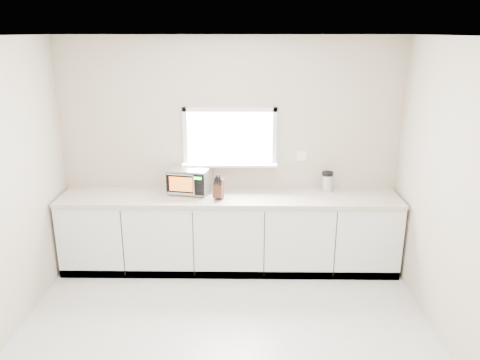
{
  "coord_description": "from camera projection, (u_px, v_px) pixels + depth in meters",
  "views": [
    {
      "loc": [
        0.19,
        -3.39,
        2.74
      ],
      "look_at": [
        0.13,
        1.55,
        1.16
      ],
      "focal_mm": 35.0,
      "sensor_mm": 36.0,
      "label": 1
    }
  ],
  "objects": [
    {
      "name": "cutting_board",
      "position": [
        193.0,
        177.0,
        5.59
      ],
      "size": [
        0.31,
        0.07,
        0.31
      ],
      "primitive_type": "cylinder",
      "rotation": [
        1.4,
        0.0,
        0.0
      ],
      "color": "olive",
      "rests_on": "countertop"
    },
    {
      "name": "cabinets",
      "position": [
        230.0,
        234.0,
        5.55
      ],
      "size": [
        3.92,
        0.6,
        0.88
      ],
      "primitive_type": "cube",
      "color": "silver",
      "rests_on": "ground"
    },
    {
      "name": "countertop",
      "position": [
        229.0,
        197.0,
        5.4
      ],
      "size": [
        3.92,
        0.64,
        0.04
      ],
      "primitive_type": "cube",
      "color": "#B8AB98",
      "rests_on": "cabinets"
    },
    {
      "name": "coffee_grinder",
      "position": [
        327.0,
        181.0,
        5.54
      ],
      "size": [
        0.15,
        0.15,
        0.24
      ],
      "rotation": [
        0.0,
        0.0,
        -0.07
      ],
      "color": "silver",
      "rests_on": "countertop"
    },
    {
      "name": "microwave",
      "position": [
        190.0,
        179.0,
        5.47
      ],
      "size": [
        0.52,
        0.45,
        0.3
      ],
      "rotation": [
        0.0,
        0.0,
        -0.19
      ],
      "color": "black",
      "rests_on": "countertop"
    },
    {
      "name": "knife_block",
      "position": [
        219.0,
        188.0,
        5.28
      ],
      "size": [
        0.13,
        0.22,
        0.29
      ],
      "rotation": [
        0.0,
        0.0,
        -0.19
      ],
      "color": "#4A261A",
      "rests_on": "countertop"
    },
    {
      "name": "back_wall",
      "position": [
        230.0,
        152.0,
        5.55
      ],
      "size": [
        4.0,
        0.17,
        2.7
      ],
      "color": "#BAA694",
      "rests_on": "ground"
    }
  ]
}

